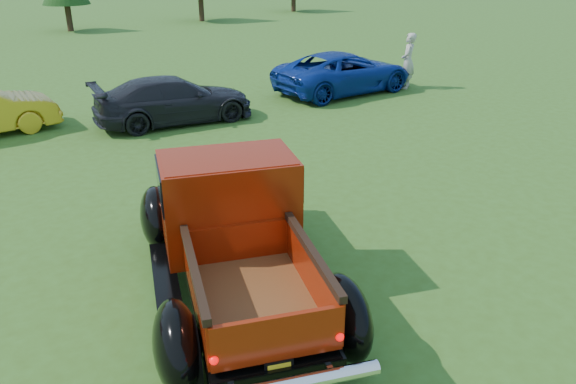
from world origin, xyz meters
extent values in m
plane|color=#345317|center=(0.00, 0.00, 0.00)|extent=(120.00, 120.00, 0.00)
cylinder|color=#332114|center=(6.00, 30.00, 0.79)|extent=(0.36, 0.36, 1.58)
cylinder|color=#332114|center=(15.00, 29.50, 0.97)|extent=(0.36, 0.36, 1.94)
cylinder|color=#332114|center=(24.00, 30.50, 0.86)|extent=(0.36, 0.36, 1.73)
cylinder|color=black|center=(-3.00, -1.74, 0.44)|extent=(0.57, 0.91, 0.88)
cylinder|color=black|center=(-1.27, -2.44, 0.44)|extent=(0.57, 0.91, 0.88)
cylinder|color=black|center=(-1.70, 1.52, 0.44)|extent=(0.57, 0.91, 0.88)
cylinder|color=black|center=(0.04, 0.82, 0.44)|extent=(0.57, 0.91, 0.88)
cube|color=black|center=(-1.46, -0.41, 0.49)|extent=(3.35, 5.36, 0.22)
cube|color=maroon|center=(-0.79, 1.27, 0.94)|extent=(2.35, 2.22, 0.68)
cube|color=silver|center=(-0.47, 2.06, 0.93)|extent=(1.65, 0.72, 0.55)
cube|color=maroon|center=(-1.32, -0.05, 1.32)|extent=(2.28, 1.90, 1.43)
cube|color=black|center=(-1.32, -0.05, 1.70)|extent=(2.28, 1.81, 0.55)
cube|color=maroon|center=(-1.32, -0.05, 2.00)|extent=(2.16, 1.76, 0.09)
cube|color=brown|center=(-1.97, -1.68, 0.68)|extent=(2.19, 2.59, 0.05)
cube|color=maroon|center=(-2.66, -1.41, 0.97)|extent=(0.87, 2.06, 0.57)
cube|color=maroon|center=(-1.29, -1.96, 0.97)|extent=(0.87, 2.06, 0.57)
cube|color=maroon|center=(-1.57, -0.66, 0.97)|extent=(1.40, 0.60, 0.57)
cube|color=maroon|center=(-2.38, -2.70, 0.97)|extent=(1.40, 0.61, 0.57)
cube|color=black|center=(-2.66, -1.41, 1.31)|extent=(0.91, 2.07, 0.10)
cube|color=black|center=(-1.29, -1.96, 1.31)|extent=(0.91, 2.07, 0.10)
ellipsoid|color=black|center=(-3.11, -1.70, 0.57)|extent=(0.90, 1.27, 0.97)
ellipsoid|color=black|center=(-1.17, -2.48, 0.57)|extent=(0.90, 1.27, 0.97)
ellipsoid|color=black|center=(-1.80, 1.56, 0.57)|extent=(0.90, 1.27, 0.97)
ellipsoid|color=black|center=(0.14, 0.78, 0.57)|extent=(0.90, 1.27, 0.97)
cube|color=black|center=(-2.45, -0.07, 0.36)|extent=(1.19, 2.27, 0.07)
cube|color=black|center=(-0.52, -0.85, 0.36)|extent=(1.19, 2.27, 0.07)
cube|color=black|center=(-2.40, -2.74, 0.60)|extent=(0.31, 0.14, 0.16)
cube|color=gold|center=(-2.40, -2.75, 0.60)|extent=(0.25, 0.11, 0.11)
sphere|color=#CC0505|center=(-3.05, -2.47, 0.86)|extent=(0.10, 0.10, 0.10)
sphere|color=#CC0505|center=(-1.74, -2.99, 0.86)|extent=(0.10, 0.10, 0.10)
imported|color=black|center=(1.99, 8.26, 0.68)|extent=(4.92, 2.67, 1.35)
imported|color=navy|center=(8.50, 7.94, 0.72)|extent=(5.29, 2.65, 1.44)
imported|color=#A5A08F|center=(10.80, 7.01, 1.00)|extent=(0.87, 0.81, 1.99)
camera|label=1|loc=(-5.29, -6.63, 4.83)|focal=35.00mm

